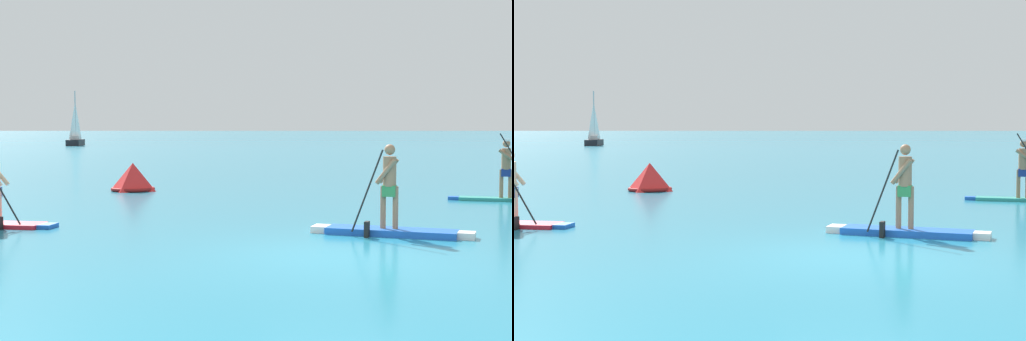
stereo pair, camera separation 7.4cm
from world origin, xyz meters
TOP-DOWN VIEW (x-y plane):
  - ground at (0.00, 0.00)m, footprint 440.00×440.00m
  - paddleboarder_mid_center at (1.23, 2.40)m, footprint 3.15×1.55m
  - paddleboarder_far_right at (5.71, 9.08)m, footprint 3.05×1.30m
  - race_marker_buoy at (-5.38, 12.54)m, footprint 1.54×1.54m
  - sailboat_left_horizon at (-19.13, 65.03)m, footprint 1.62×4.69m

SIDE VIEW (x-z plane):
  - ground at x=0.00m, z-range 0.00..0.00m
  - paddleboarder_mid_center at x=1.23m, z-range -0.58..1.23m
  - race_marker_buoy at x=-5.38m, z-range -0.06..0.85m
  - paddleboarder_far_right at x=5.71m, z-range -0.55..1.43m
  - sailboat_left_horizon at x=-19.13m, z-range -2.04..3.42m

